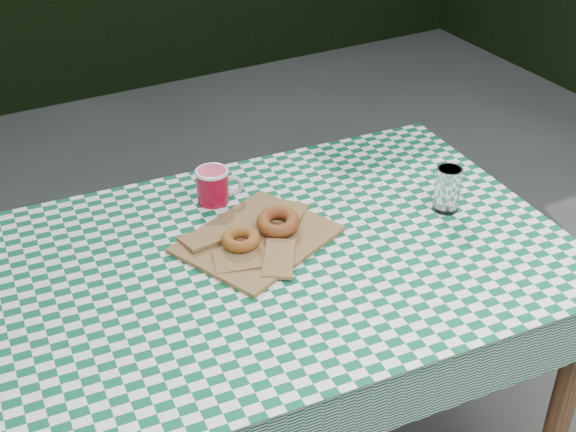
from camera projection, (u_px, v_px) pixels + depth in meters
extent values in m
cube|color=brown|center=(279.00, 375.00, 1.96)|extent=(1.36, 0.96, 0.75)
cube|color=#0D5634|center=(278.00, 255.00, 1.76)|extent=(1.39, 0.98, 0.01)
cube|color=olive|center=(257.00, 238.00, 1.79)|extent=(0.41, 0.38, 0.02)
torus|color=#99501F|center=(241.00, 239.00, 1.75)|extent=(0.09, 0.09, 0.03)
torus|color=brown|center=(278.00, 222.00, 1.81)|extent=(0.15, 0.15, 0.03)
cylinder|color=white|center=(447.00, 189.00, 1.89)|extent=(0.07, 0.07, 0.11)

